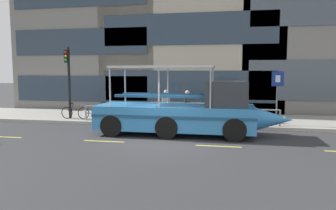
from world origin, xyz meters
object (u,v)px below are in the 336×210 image
Objects in this scene: duck_tour_boat at (186,112)px; traffic_light_pole at (68,75)px; pedestrian_mid_left at (187,102)px; parking_sign at (277,89)px; pedestrian_near_bow at (246,103)px; leaned_bicycle at (75,113)px; pedestrian_mid_right at (166,102)px.

traffic_light_pole is at bearing 160.01° from duck_tour_boat.
traffic_light_pole is 2.46× the size of pedestrian_mid_left.
parking_sign reaches higher than pedestrian_mid_left.
traffic_light_pole reaches higher than pedestrian_near_bow.
duck_tour_boat is at bearing -83.41° from pedestrian_mid_left.
pedestrian_near_bow is at bearing 48.79° from duck_tour_boat.
parking_sign is 1.87m from pedestrian_near_bow.
traffic_light_pole is 1.51× the size of parking_sign.
leaned_bicycle is at bearing 160.09° from duck_tour_boat.
pedestrian_mid_left reaches higher than leaned_bicycle.
duck_tour_boat is at bearing -19.99° from traffic_light_pole.
traffic_light_pole is 7.12m from pedestrian_mid_left.
pedestrian_mid_right is at bearing 7.00° from leaned_bicycle.
parking_sign is at bearing 0.34° from leaned_bicycle.
pedestrian_mid_left is (-0.37, 3.24, 0.14)m from duck_tour_boat.
pedestrian_near_bow is 3.25m from pedestrian_mid_left.
parking_sign is 1.59× the size of leaned_bicycle.
pedestrian_mid_right is (-1.21, -0.10, 0.01)m from pedestrian_mid_left.
pedestrian_near_bow is at bearing 4.66° from leaned_bicycle.
parking_sign is 4.89m from pedestrian_mid_left.
leaned_bicycle is at bearing -175.34° from pedestrian_near_bow.
traffic_light_pole is 2.41× the size of leaned_bicycle.
duck_tour_boat reaches higher than parking_sign.
pedestrian_near_bow is 1.03× the size of pedestrian_mid_left.
leaned_bicycle is at bearing -173.43° from pedestrian_mid_left.
leaned_bicycle is 7.33m from duck_tour_boat.
pedestrian_mid_left is at bearing -179.21° from pedestrian_near_bow.
pedestrian_near_bow is at bearing 0.79° from pedestrian_mid_left.
parking_sign is (11.70, -0.10, -0.66)m from traffic_light_pole.
pedestrian_mid_right is (5.29, 0.65, 0.67)m from leaned_bicycle.
leaned_bicycle is (0.44, -0.17, -2.16)m from traffic_light_pole.
pedestrian_near_bow is 4.47m from pedestrian_mid_right.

